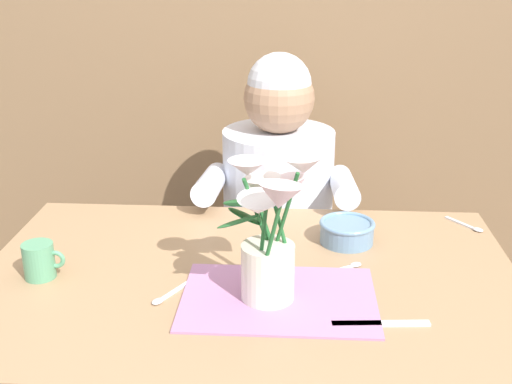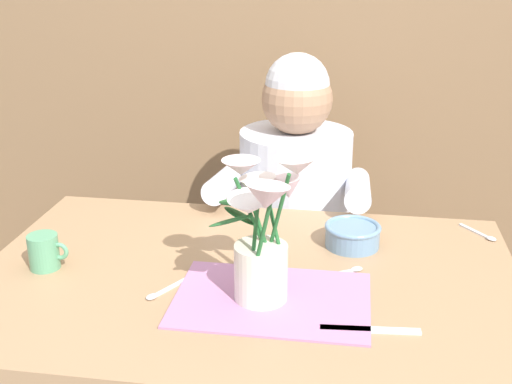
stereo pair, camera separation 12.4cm
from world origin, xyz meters
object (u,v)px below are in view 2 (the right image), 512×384
ceramic_bowl (353,235)px  dinner_knife (370,330)px  flower_vase (263,230)px  ceramic_mug (44,252)px  seated_person (294,235)px

ceramic_bowl → dinner_knife: bearing=-83.7°
dinner_knife → flower_vase: bearing=155.5°
ceramic_bowl → ceramic_mug: (-0.68, -0.22, 0.01)m
seated_person → ceramic_bowl: bearing=-69.1°
ceramic_bowl → dinner_knife: ceramic_bowl is taller
ceramic_mug → seated_person: bearing=52.3°
ceramic_bowl → ceramic_mug: bearing=-162.0°
seated_person → ceramic_bowl: 0.51m
ceramic_bowl → ceramic_mug: 0.72m
seated_person → flower_vase: bearing=-91.7°
dinner_knife → ceramic_mug: bearing=163.8°
seated_person → ceramic_bowl: seated_person is taller
ceramic_bowl → ceramic_mug: size_ratio=1.46×
flower_vase → ceramic_bowl: bearing=58.9°
flower_vase → ceramic_bowl: 0.36m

